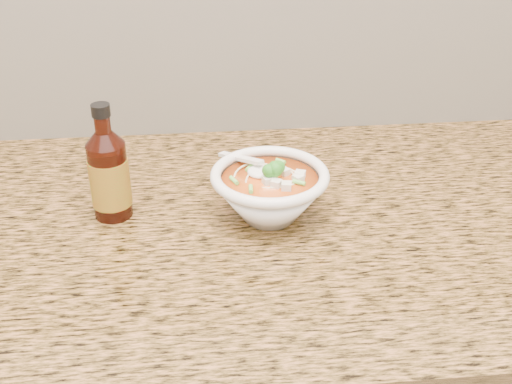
{
  "coord_description": "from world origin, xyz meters",
  "views": [
    {
      "loc": [
        -0.02,
        0.87,
        1.41
      ],
      "look_at": [
        0.06,
        1.67,
        0.94
      ],
      "focal_mm": 45.0,
      "sensor_mm": 36.0,
      "label": 1
    }
  ],
  "objects": [
    {
      "name": "counter_slab",
      "position": [
        0.0,
        1.68,
        0.88
      ],
      "size": [
        4.0,
        0.68,
        0.04
      ],
      "primitive_type": "cube",
      "color": "#A0653A",
      "rests_on": "cabinet"
    },
    {
      "name": "soup_bowl",
      "position": [
        0.08,
        1.67,
        0.94
      ],
      "size": [
        0.17,
        0.18,
        0.1
      ],
      "rotation": [
        0.0,
        0.0,
        0.19
      ],
      "color": "white",
      "rests_on": "counter_slab"
    },
    {
      "name": "hot_sauce_bottle",
      "position": [
        -0.15,
        1.7,
        0.97
      ],
      "size": [
        0.07,
        0.07,
        0.18
      ],
      "rotation": [
        0.0,
        0.0,
        -0.3
      ],
      "color": "#3F1108",
      "rests_on": "counter_slab"
    }
  ]
}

